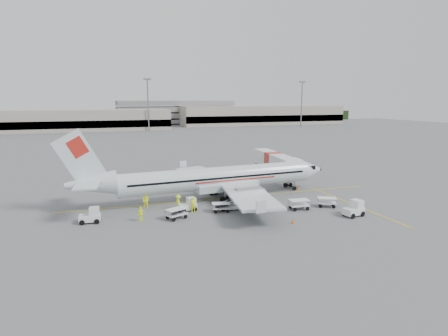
{
  "coord_description": "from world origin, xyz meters",
  "views": [
    {
      "loc": [
        -16.64,
        -46.83,
        13.18
      ],
      "look_at": [
        0.0,
        2.0,
        3.8
      ],
      "focal_mm": 30.0,
      "sensor_mm": 36.0,
      "label": 1
    }
  ],
  "objects": [
    {
      "name": "ground",
      "position": [
        0.0,
        0.0,
        0.0
      ],
      "size": [
        360.0,
        360.0,
        0.0
      ],
      "primitive_type": "plane",
      "color": "#56595B"
    },
    {
      "name": "stripe_lead",
      "position": [
        0.0,
        0.0,
        0.01
      ],
      "size": [
        44.0,
        0.2,
        0.01
      ],
      "primitive_type": "cube",
      "color": "yellow",
      "rests_on": "ground"
    },
    {
      "name": "stripe_cross",
      "position": [
        14.0,
        -8.0,
        0.01
      ],
      "size": [
        0.2,
        20.0,
        0.01
      ],
      "primitive_type": "cube",
      "color": "yellow",
      "rests_on": "ground"
    },
    {
      "name": "terminal_west",
      "position": [
        -40.0,
        130.0,
        4.5
      ],
      "size": [
        110.0,
        22.0,
        9.0
      ],
      "primitive_type": null,
      "color": "gray",
      "rests_on": "ground"
    },
    {
      "name": "terminal_east",
      "position": [
        70.0,
        145.0,
        5.0
      ],
      "size": [
        90.0,
        26.0,
        10.0
      ],
      "primitive_type": null,
      "color": "gray",
      "rests_on": "ground"
    },
    {
      "name": "parking_garage",
      "position": [
        25.0,
        160.0,
        7.0
      ],
      "size": [
        62.0,
        24.0,
        14.0
      ],
      "primitive_type": null,
      "color": "slate",
      "rests_on": "ground"
    },
    {
      "name": "treeline",
      "position": [
        0.0,
        175.0,
        3.0
      ],
      "size": [
        300.0,
        3.0,
        6.0
      ],
      "primitive_type": null,
      "color": "black",
      "rests_on": "ground"
    },
    {
      "name": "mast_center",
      "position": [
        5.0,
        118.0,
        11.0
      ],
      "size": [
        3.2,
        1.2,
        22.0
      ],
      "primitive_type": null,
      "color": "slate",
      "rests_on": "ground"
    },
    {
      "name": "mast_east",
      "position": [
        80.0,
        118.0,
        11.0
      ],
      "size": [
        3.2,
        1.2,
        22.0
      ],
      "primitive_type": null,
      "color": "slate",
      "rests_on": "ground"
    },
    {
      "name": "aircraft",
      "position": [
        -1.37,
        0.01,
        4.9
      ],
      "size": [
        37.38,
        30.25,
        9.8
      ],
      "primitive_type": null,
      "rotation": [
        0.0,
        0.0,
        0.07
      ],
      "color": "silver",
      "rests_on": "ground"
    },
    {
      "name": "jet_bridge",
      "position": [
        11.29,
        9.32,
        2.25
      ],
      "size": [
        4.58,
        17.31,
        4.49
      ],
      "primitive_type": null,
      "rotation": [
        0.0,
        0.0,
        -0.08
      ],
      "color": "silver",
      "rests_on": "ground"
    },
    {
      "name": "belt_loader",
      "position": [
        -1.55,
        -5.37,
        1.16
      ],
      "size": [
        4.47,
        2.25,
        2.32
      ],
      "primitive_type": null,
      "rotation": [
        0.0,
        0.0,
        -0.16
      ],
      "color": "silver",
      "rests_on": "ground"
    },
    {
      "name": "tug_fore",
      "position": [
        10.84,
        -12.38,
        0.92
      ],
      "size": [
        2.61,
        1.82,
        1.84
      ],
      "primitive_type": null,
      "rotation": [
        0.0,
        0.0,
        0.2
      ],
      "color": "silver",
      "rests_on": "ground"
    },
    {
      "name": "tug_mid",
      "position": [
        -6.76,
        -4.23,
        0.8
      ],
      "size": [
        2.21,
        1.44,
        1.6
      ],
      "primitive_type": null,
      "rotation": [
        0.0,
        0.0,
        0.13
      ],
      "color": "silver",
      "rests_on": "ground"
    },
    {
      "name": "tug_aft",
      "position": [
        -17.89,
        -5.14,
        0.85
      ],
      "size": [
        2.3,
        1.43,
        1.7
      ],
      "primitive_type": null,
      "rotation": [
        0.0,
        0.0,
        -0.08
      ],
      "color": "silver",
      "rests_on": "ground"
    },
    {
      "name": "cart_loaded_a",
      "position": [
        -3.07,
        -5.9,
        0.55
      ],
      "size": [
        2.27,
        1.56,
        1.09
      ],
      "primitive_type": null,
      "rotation": [
        0.0,
        0.0,
        -0.16
      ],
      "color": "silver",
      "rests_on": "ground"
    },
    {
      "name": "cart_loaded_b",
      "position": [
        -8.65,
        -6.83,
        0.6
      ],
      "size": [
        2.65,
        2.18,
        1.2
      ],
      "primitive_type": null,
      "rotation": [
        0.0,
        0.0,
        0.42
      ],
      "color": "silver",
      "rests_on": "ground"
    },
    {
      "name": "cart_empty_a",
      "position": [
        6.26,
        -8.07,
        0.62
      ],
      "size": [
        2.5,
        1.61,
        1.25
      ],
      "primitive_type": null,
      "rotation": [
        0.0,
        0.0,
        -0.08
      ],
      "color": "silver",
      "rests_on": "ground"
    },
    {
      "name": "cart_empty_b",
      "position": [
        10.13,
        -8.17,
        0.6
      ],
      "size": [
        2.65,
        2.26,
        1.19
      ],
      "primitive_type": null,
      "rotation": [
        0.0,
        0.0,
        -0.49
      ],
      "color": "silver",
      "rests_on": "ground"
    },
    {
      "name": "cone_nose",
      "position": [
        11.51,
        1.31,
        0.28
      ],
      "size": [
        0.34,
        0.34,
        0.55
      ],
      "primitive_type": "cone",
      "color": "#FA5B09",
      "rests_on": "ground"
    },
    {
      "name": "cone_port",
      "position": [
        -4.05,
        15.2,
        0.34
      ],
      "size": [
        0.41,
        0.41,
        0.68
      ],
      "primitive_type": "cone",
      "color": "#FA5B09",
      "rests_on": "ground"
    },
    {
      "name": "cone_stbd",
      "position": [
        2.97,
        -12.51,
        0.27
      ],
      "size": [
        0.33,
        0.33,
        0.53
      ],
      "primitive_type": "cone",
      "color": "#FA5B09",
      "rests_on": "ground"
    },
    {
      "name": "crew_a",
      "position": [
        -6.21,
        -4.94,
        0.93
      ],
      "size": [
        0.78,
        0.62,
        1.86
      ],
      "primitive_type": "imported",
      "rotation": [
        0.0,
        0.0,
        0.29
      ],
      "color": "#D4EB1C",
      "rests_on": "ground"
    },
    {
      "name": "crew_b",
      "position": [
        -11.37,
        -1.5,
        0.96
      ],
      "size": [
        1.19,
        1.14,
        1.93
      ],
      "primitive_type": "imported",
      "rotation": [
        0.0,
        0.0,
        -0.62
      ],
      "color": "#D4EB1C",
      "rests_on": "ground"
    },
    {
      "name": "crew_c",
      "position": [
        -7.67,
        -3.3,
        0.91
      ],
      "size": [
        0.95,
        1.31,
        1.83
      ],
      "primitive_type": "imported",
      "rotation": [
        0.0,
        0.0,
        1.82
      ],
      "color": "#D4EB1C",
      "rests_on": "ground"
    },
    {
      "name": "crew_d",
      "position": [
        -12.54,
        -6.37,
        0.83
      ],
      "size": [
        1.04,
        0.88,
        1.66
      ],
      "primitive_type": "imported",
      "rotation": [
        0.0,
        0.0,
        3.73
      ],
      "color": "#D4EB1C",
      "rests_on": "ground"
    }
  ]
}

